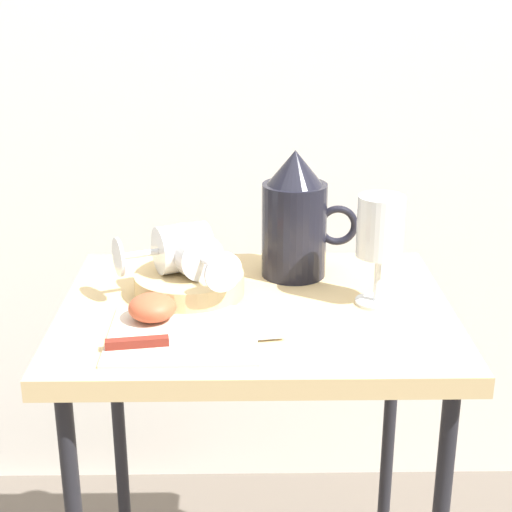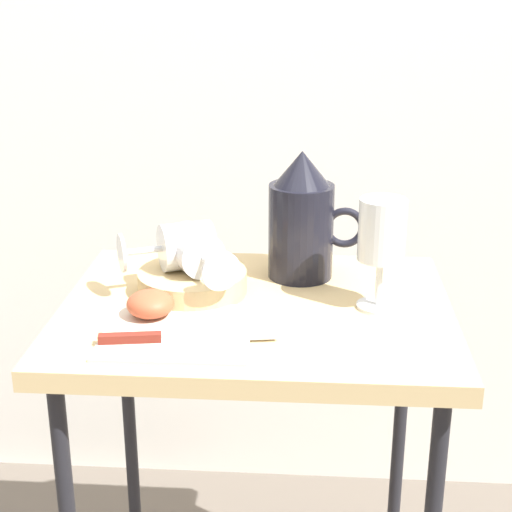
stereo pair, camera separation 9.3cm
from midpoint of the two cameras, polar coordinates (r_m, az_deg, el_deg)
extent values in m
cube|color=silver|center=(1.72, 3.03, 13.22)|extent=(2.40, 0.03, 2.02)
cube|color=tan|center=(1.20, 2.21, -4.28)|extent=(0.59, 0.46, 0.03)
cylinder|color=black|center=(1.57, -7.35, -13.33)|extent=(0.02, 0.02, 0.70)
cylinder|color=black|center=(1.57, 11.95, -13.87)|extent=(0.02, 0.02, 0.70)
cube|color=beige|center=(1.11, -3.33, -5.54)|extent=(0.21, 0.19, 0.00)
cylinder|color=tan|center=(1.24, -2.50, -1.90)|extent=(0.17, 0.17, 0.03)
cylinder|color=black|center=(1.29, 5.32, 1.77)|extent=(0.11, 0.11, 0.16)
cylinder|color=#D1661E|center=(1.30, 5.28, 0.47)|extent=(0.10, 0.10, 0.09)
cone|color=black|center=(1.26, 5.47, 6.33)|extent=(0.09, 0.09, 0.06)
torus|color=black|center=(1.29, 8.49, 2.02)|extent=(0.07, 0.01, 0.07)
cylinder|color=silver|center=(1.21, 10.97, -3.59)|extent=(0.06, 0.06, 0.00)
cylinder|color=silver|center=(1.20, 11.09, -1.89)|extent=(0.01, 0.01, 0.07)
cylinder|color=silver|center=(1.17, 11.36, 1.86)|extent=(0.07, 0.07, 0.09)
cylinder|color=#D1661E|center=(1.17, 11.30, 0.92)|extent=(0.06, 0.06, 0.05)
cylinder|color=silver|center=(1.23, -2.91, 0.71)|extent=(0.10, 0.10, 0.07)
cylinder|color=silver|center=(1.22, -6.08, 0.35)|extent=(0.06, 0.03, 0.01)
cylinder|color=silver|center=(1.21, -7.55, 0.18)|extent=(0.03, 0.06, 0.06)
cylinder|color=silver|center=(1.22, -2.32, 0.41)|extent=(0.10, 0.10, 0.07)
cylinder|color=silver|center=(1.16, -0.92, -0.62)|extent=(0.04, 0.06, 0.01)
cylinder|color=silver|center=(1.13, -0.22, -1.13)|extent=(0.05, 0.03, 0.06)
ellipsoid|color=#C15133|center=(1.15, -5.37, -3.51)|extent=(0.07, 0.07, 0.04)
cube|color=silver|center=(1.08, -0.21, -5.98)|extent=(0.16, 0.04, 0.00)
cube|color=maroon|center=(1.08, -6.69, -5.96)|extent=(0.09, 0.03, 0.01)
camera|label=1|loc=(0.05, -87.73, 0.83)|focal=55.27mm
camera|label=2|loc=(0.05, 92.27, -0.83)|focal=55.27mm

